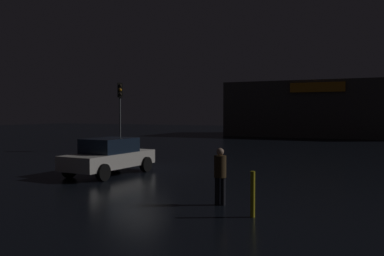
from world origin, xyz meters
TOP-DOWN VIEW (x-y plane):
  - ground_plane at (0.00, 0.00)m, footprint 120.00×120.00m
  - store_building at (3.93, 31.09)m, footprint 19.77×10.08m
  - traffic_signal_opposite at (-5.63, 6.58)m, footprint 0.41×0.43m
  - car_near at (0.12, -2.36)m, footprint 2.09×4.35m
  - pedestrian at (6.39, -5.75)m, footprint 0.40×0.40m
  - bollard_kerb_b at (7.62, -6.68)m, footprint 0.12×0.12m

SIDE VIEW (x-z plane):
  - ground_plane at x=0.00m, z-range 0.00..0.00m
  - bollard_kerb_b at x=7.62m, z-range 0.00..1.14m
  - car_near at x=0.12m, z-range 0.02..1.53m
  - pedestrian at x=6.39m, z-range 0.13..1.72m
  - store_building at x=3.93m, z-range 0.00..5.82m
  - traffic_signal_opposite at x=-5.63m, z-range 1.19..5.72m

